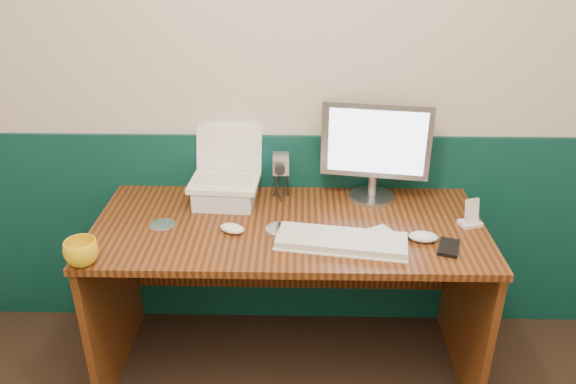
{
  "coord_description": "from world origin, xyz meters",
  "views": [
    {
      "loc": [
        -0.1,
        -0.62,
        1.88
      ],
      "look_at": [
        -0.14,
        1.23,
        0.97
      ],
      "focal_mm": 35.0,
      "sensor_mm": 36.0,
      "label": 1
    }
  ],
  "objects_px": {
    "keyboard": "(341,242)",
    "camcorder": "(281,178)",
    "desk": "(289,298)",
    "laptop": "(223,159)",
    "monitor": "(375,150)",
    "mug": "(81,252)"
  },
  "relations": [
    {
      "from": "keyboard",
      "to": "camcorder",
      "type": "xyz_separation_m",
      "value": [
        -0.24,
        0.4,
        0.08
      ]
    },
    {
      "from": "desk",
      "to": "laptop",
      "type": "relative_size",
      "value": 5.47
    },
    {
      "from": "desk",
      "to": "keyboard",
      "type": "bearing_deg",
      "value": -37.75
    },
    {
      "from": "desk",
      "to": "keyboard",
      "type": "relative_size",
      "value": 3.24
    },
    {
      "from": "keyboard",
      "to": "desk",
      "type": "bearing_deg",
      "value": 151.32
    },
    {
      "from": "laptop",
      "to": "camcorder",
      "type": "height_order",
      "value": "laptop"
    },
    {
      "from": "desk",
      "to": "keyboard",
      "type": "distance_m",
      "value": 0.47
    },
    {
      "from": "laptop",
      "to": "monitor",
      "type": "bearing_deg",
      "value": 8.5
    },
    {
      "from": "desk",
      "to": "monitor",
      "type": "relative_size",
      "value": 3.47
    },
    {
      "from": "monitor",
      "to": "mug",
      "type": "height_order",
      "value": "monitor"
    },
    {
      "from": "keyboard",
      "to": "mug",
      "type": "xyz_separation_m",
      "value": [
        -0.94,
        -0.15,
        0.03
      ]
    },
    {
      "from": "mug",
      "to": "camcorder",
      "type": "xyz_separation_m",
      "value": [
        0.7,
        0.55,
        0.05
      ]
    },
    {
      "from": "laptop",
      "to": "camcorder",
      "type": "bearing_deg",
      "value": 15.64
    },
    {
      "from": "keyboard",
      "to": "mug",
      "type": "relative_size",
      "value": 4.04
    },
    {
      "from": "desk",
      "to": "mug",
      "type": "height_order",
      "value": "mug"
    },
    {
      "from": "laptop",
      "to": "mug",
      "type": "distance_m",
      "value": 0.69
    },
    {
      "from": "desk",
      "to": "monitor",
      "type": "xyz_separation_m",
      "value": [
        0.36,
        0.24,
        0.61
      ]
    },
    {
      "from": "keyboard",
      "to": "laptop",
      "type": "bearing_deg",
      "value": 153.83
    },
    {
      "from": "monitor",
      "to": "camcorder",
      "type": "relative_size",
      "value": 2.39
    },
    {
      "from": "desk",
      "to": "mug",
      "type": "relative_size",
      "value": 13.08
    },
    {
      "from": "monitor",
      "to": "desk",
      "type": "bearing_deg",
      "value": -137.41
    },
    {
      "from": "keyboard",
      "to": "mug",
      "type": "height_order",
      "value": "mug"
    }
  ]
}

